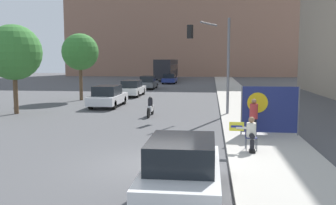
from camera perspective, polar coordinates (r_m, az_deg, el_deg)
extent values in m
plane|color=#4F4F51|center=(12.14, -2.19, -9.66)|extent=(160.00, 160.00, 0.00)
cube|color=#B7B2A8|center=(26.81, 11.25, -0.67)|extent=(3.20, 90.00, 0.15)
cylinder|color=#474C56|center=(13.71, 11.84, -6.32)|extent=(0.03, 0.03, 0.44)
cylinder|color=#474C56|center=(13.75, 13.39, -6.32)|extent=(0.03, 0.03, 0.44)
cylinder|color=#474C56|center=(14.07, 11.70, -5.99)|extent=(0.03, 0.03, 0.44)
cylinder|color=#474C56|center=(14.11, 13.21, -5.99)|extent=(0.03, 0.03, 0.44)
cube|color=navy|center=(13.86, 12.56, -5.22)|extent=(0.40, 0.40, 0.02)
cube|color=navy|center=(14.01, 12.50, -4.26)|extent=(0.40, 0.02, 0.38)
cylinder|color=black|center=(13.68, 12.64, -4.95)|extent=(0.18, 0.42, 0.18)
cylinder|color=black|center=(13.55, 12.70, -6.50)|extent=(0.16, 0.16, 0.44)
cube|color=black|center=(13.53, 12.70, -7.26)|extent=(0.20, 0.28, 0.10)
cylinder|color=silver|center=(13.84, 12.57, -4.10)|extent=(0.34, 0.34, 0.52)
sphere|color=#936B4C|center=(13.77, 12.61, -2.59)|extent=(0.22, 0.22, 0.22)
cylinder|color=silver|center=(13.71, 11.25, -3.82)|extent=(0.45, 0.09, 0.09)
cube|color=yellow|center=(13.69, 10.41, -3.62)|extent=(0.53, 0.02, 0.33)
cube|color=navy|center=(13.68, 10.41, -3.62)|extent=(0.40, 0.01, 0.08)
cylinder|color=black|center=(16.04, 12.86, -3.83)|extent=(0.28, 0.28, 0.79)
cylinder|color=#B23333|center=(15.93, 12.93, -1.31)|extent=(0.34, 0.34, 0.63)
sphere|color=#936B4C|center=(15.88, 12.97, 0.19)|extent=(0.21, 0.21, 0.21)
cylinder|color=slate|center=(16.55, 11.14, -1.19)|extent=(0.06, 0.06, 2.10)
cylinder|color=slate|center=(16.92, 19.27, -1.27)|extent=(0.06, 0.06, 2.10)
cube|color=navy|center=(16.69, 15.25, -1.06)|extent=(2.40, 0.02, 2.00)
cylinder|color=yellow|center=(16.56, 13.49, -0.02)|extent=(0.88, 0.01, 0.88)
cylinder|color=slate|center=(22.73, 9.17, 5.47)|extent=(0.16, 0.16, 5.69)
cylinder|color=slate|center=(23.27, 6.28, 11.82)|extent=(1.04, 2.39, 0.11)
cube|color=black|center=(23.74, 3.38, 10.72)|extent=(0.39, 0.39, 0.84)
sphere|color=green|center=(23.72, 3.38, 10.05)|extent=(0.18, 0.18, 0.18)
cube|color=white|center=(9.37, 2.15, -11.05)|extent=(1.82, 4.13, 0.57)
cube|color=black|center=(9.04, 2.08, -7.63)|extent=(1.57, 2.15, 0.66)
cylinder|color=black|center=(10.74, -1.65, -10.05)|extent=(0.22, 0.64, 0.64)
cylinder|color=black|center=(10.64, 7.08, -10.27)|extent=(0.22, 0.64, 0.64)
cylinder|color=black|center=(8.35, -4.26, -15.03)|extent=(0.22, 0.64, 0.64)
cube|color=silver|center=(27.36, -9.11, 0.56)|extent=(1.86, 4.72, 0.59)
cube|color=black|center=(27.13, -9.24, 1.85)|extent=(1.60, 2.45, 0.68)
cylinder|color=black|center=(29.01, -9.89, 0.39)|extent=(0.22, 0.64, 0.64)
cylinder|color=black|center=(28.59, -6.73, 0.35)|extent=(0.22, 0.64, 0.64)
cylinder|color=black|center=(26.24, -11.69, -0.29)|extent=(0.22, 0.64, 0.64)
cylinder|color=black|center=(25.77, -8.22, -0.35)|extent=(0.22, 0.64, 0.64)
cube|color=white|center=(35.01, -5.47, 1.89)|extent=(1.77, 4.80, 0.56)
cube|color=black|center=(34.78, -5.54, 2.86)|extent=(1.52, 2.49, 0.65)
cylinder|color=black|center=(36.65, -6.16, 1.72)|extent=(0.22, 0.64, 0.64)
cylinder|color=black|center=(36.34, -3.78, 1.70)|extent=(0.22, 0.64, 0.64)
cylinder|color=black|center=(33.76, -7.27, 1.29)|extent=(0.22, 0.64, 0.64)
cylinder|color=black|center=(33.43, -4.70, 1.27)|extent=(0.22, 0.64, 0.64)
cube|color=#565B60|center=(43.49, -3.04, 2.83)|extent=(1.75, 4.40, 0.58)
cube|color=black|center=(43.28, -3.09, 3.63)|extent=(1.50, 2.29, 0.67)
cylinder|color=black|center=(44.98, -3.71, 2.64)|extent=(0.22, 0.64, 0.64)
cylinder|color=black|center=(44.73, -1.78, 2.63)|extent=(0.22, 0.64, 0.64)
cylinder|color=black|center=(42.31, -4.37, 2.38)|extent=(0.22, 0.64, 0.64)
cylinder|color=black|center=(42.05, -2.33, 2.37)|extent=(0.22, 0.64, 0.64)
cube|color=navy|center=(52.92, 0.25, 3.47)|extent=(1.82, 4.32, 0.52)
cube|color=black|center=(52.73, 0.23, 4.08)|extent=(1.57, 2.25, 0.62)
cylinder|color=black|center=(54.36, -0.43, 3.33)|extent=(0.22, 0.64, 0.64)
cylinder|color=black|center=(54.18, 1.25, 3.32)|extent=(0.22, 0.64, 0.64)
cylinder|color=black|center=(51.71, -0.80, 3.16)|extent=(0.22, 0.64, 0.64)
cylinder|color=black|center=(51.52, 0.97, 3.15)|extent=(0.22, 0.64, 0.64)
cube|color=#232328|center=(62.27, -0.21, 5.21)|extent=(2.57, 12.44, 2.95)
cube|color=black|center=(62.27, -0.21, 5.38)|extent=(2.59, 11.82, 0.95)
cylinder|color=black|center=(66.28, -0.79, 4.08)|extent=(0.30, 1.04, 1.04)
cylinder|color=black|center=(66.03, 1.17, 4.07)|extent=(0.30, 1.04, 1.04)
cylinder|color=black|center=(58.65, -1.76, 3.76)|extent=(0.30, 1.04, 1.04)
cylinder|color=black|center=(58.36, 0.45, 3.75)|extent=(0.30, 1.04, 1.04)
cube|color=white|center=(22.47, -2.69, -0.89)|extent=(0.24, 0.87, 0.32)
cylinder|color=black|center=(22.38, -2.71, -0.09)|extent=(0.28, 0.28, 0.51)
sphere|color=black|center=(22.35, -2.72, 0.59)|extent=(0.24, 0.24, 0.24)
cylinder|color=black|center=(23.20, -2.40, -1.10)|extent=(0.10, 0.60, 0.60)
cylinder|color=black|center=(21.79, -2.99, -1.60)|extent=(0.10, 0.60, 0.60)
cylinder|color=brown|center=(25.25, -22.20, 1.36)|extent=(0.28, 0.28, 2.63)
sphere|color=#387A33|center=(25.17, -22.45, 7.08)|extent=(3.43, 3.43, 3.43)
cylinder|color=brown|center=(32.10, -13.13, 2.99)|extent=(0.28, 0.28, 2.97)
sphere|color=#387A33|center=(32.05, -13.25, 7.53)|extent=(3.03, 3.03, 3.03)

